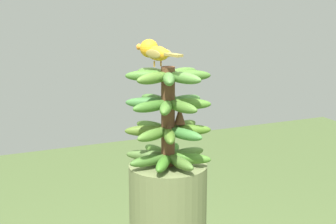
# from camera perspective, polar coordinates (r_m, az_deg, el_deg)

# --- Properties ---
(banana_bunch) EXTENTS (0.28, 0.28, 0.32)m
(banana_bunch) POSITION_cam_1_polar(r_m,az_deg,el_deg) (1.75, 0.02, -0.53)
(banana_bunch) COLOR brown
(banana_bunch) RESTS_ON banana_tree
(perched_bird) EXTENTS (0.20, 0.08, 0.08)m
(perched_bird) POSITION_cam_1_polar(r_m,az_deg,el_deg) (1.73, -1.49, 6.36)
(perched_bird) COLOR #C68933
(perched_bird) RESTS_ON banana_bunch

